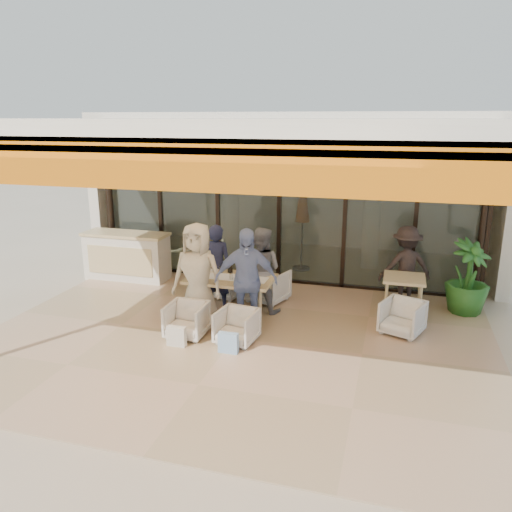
{
  "coord_description": "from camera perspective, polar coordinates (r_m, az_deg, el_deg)",
  "views": [
    {
      "loc": [
        2.34,
        -6.92,
        3.41
      ],
      "look_at": [
        0.1,
        0.9,
        1.15
      ],
      "focal_mm": 35.0,
      "sensor_mm": 36.0,
      "label": 1
    }
  ],
  "objects": [
    {
      "name": "chair_far_right",
      "position": [
        9.51,
        1.34,
        -3.26
      ],
      "size": [
        0.84,
        0.81,
        0.7
      ],
      "primitive_type": "imported",
      "rotation": [
        0.0,
        0.0,
        2.82
      ],
      "color": "white",
      "rests_on": "ground"
    },
    {
      "name": "side_table",
      "position": [
        9.06,
        16.56,
        -2.96
      ],
      "size": [
        0.7,
        0.7,
        0.74
      ],
      "color": "beige",
      "rests_on": "ground"
    },
    {
      "name": "glass_storefront",
      "position": [
        10.35,
        2.69,
        5.44
      ],
      "size": [
        8.08,
        0.1,
        3.2
      ],
      "color": "#9EADA3",
      "rests_on": "ground"
    },
    {
      "name": "potted_palm",
      "position": [
        9.61,
        23.06,
        -2.28
      ],
      "size": [
        1.07,
        1.07,
        1.35
      ],
      "primitive_type": "imported",
      "rotation": [
        0.0,
        0.0,
        0.8
      ],
      "color": "#1E5919",
      "rests_on": "ground"
    },
    {
      "name": "chair_near_right",
      "position": [
        7.82,
        -2.23,
        -7.89
      ],
      "size": [
        0.65,
        0.62,
        0.6
      ],
      "primitive_type": "imported",
      "rotation": [
        0.0,
        0.0,
        -0.13
      ],
      "color": "white",
      "rests_on": "ground"
    },
    {
      "name": "diner_grey",
      "position": [
        8.92,
        0.54,
        -1.62
      ],
      "size": [
        0.81,
        0.65,
        1.56
      ],
      "primitive_type": "imported",
      "rotation": [
        0.0,
        0.0,
        3.06
      ],
      "color": "#5D5D62",
      "rests_on": "ground"
    },
    {
      "name": "diner_periwinkle",
      "position": [
        8.07,
        -1.16,
        -2.82
      ],
      "size": [
        1.09,
        0.66,
        1.74
      ],
      "primitive_type": "imported",
      "rotation": [
        0.0,
        0.0,
        0.24
      ],
      "color": "#6E88B8",
      "rests_on": "ground"
    },
    {
      "name": "side_chair",
      "position": [
        8.46,
        16.39,
        -6.59
      ],
      "size": [
        0.78,
        0.76,
        0.63
      ],
      "primitive_type": "imported",
      "rotation": [
        0.0,
        0.0,
        -0.37
      ],
      "color": "white",
      "rests_on": "ground"
    },
    {
      "name": "tote_bag_blue",
      "position": [
        7.53,
        -3.18,
        -9.96
      ],
      "size": [
        0.3,
        0.1,
        0.34
      ],
      "primitive_type": "cube",
      "color": "#99BFD8",
      "rests_on": "ground"
    },
    {
      "name": "diner_cream",
      "position": [
        8.34,
        -6.69,
        -2.2
      ],
      "size": [
        0.88,
        0.58,
        1.77
      ],
      "primitive_type": "imported",
      "rotation": [
        0.0,
        0.0,
        -0.02
      ],
      "color": "beige",
      "rests_on": "ground"
    },
    {
      "name": "standing_woman",
      "position": [
        9.62,
        16.72,
        -1.14
      ],
      "size": [
        1.12,
        0.88,
        1.52
      ],
      "primitive_type": "imported",
      "rotation": [
        0.0,
        0.0,
        3.51
      ],
      "color": "black",
      "rests_on": "ground"
    },
    {
      "name": "tote_bag_cream",
      "position": [
        7.83,
        -9.08,
        -9.12
      ],
      "size": [
        0.3,
        0.1,
        0.34
      ],
      "primitive_type": "cube",
      "color": "silver",
      "rests_on": "ground"
    },
    {
      "name": "dining_table",
      "position": [
        8.66,
        -2.96,
        -2.82
      ],
      "size": [
        1.5,
        0.9,
        0.93
      ],
      "color": "beige",
      "rests_on": "ground"
    },
    {
      "name": "diner_navy",
      "position": [
        9.17,
        -4.53,
        -1.17
      ],
      "size": [
        0.59,
        0.4,
        1.57
      ],
      "primitive_type": "imported",
      "rotation": [
        0.0,
        0.0,
        3.18
      ],
      "color": "#181C34",
      "rests_on": "ground"
    },
    {
      "name": "terrace_floor",
      "position": [
        8.06,
        -2.48,
        -9.48
      ],
      "size": [
        8.0,
        6.0,
        0.01
      ],
      "primitive_type": "cube",
      "color": "tan",
      "rests_on": "ground"
    },
    {
      "name": "chair_far_left",
      "position": [
        9.76,
        -3.44,
        -3.1
      ],
      "size": [
        0.68,
        0.65,
        0.59
      ],
      "primitive_type": "imported",
      "rotation": [
        0.0,
        0.0,
        2.93
      ],
      "color": "white",
      "rests_on": "ground"
    },
    {
      "name": "interior_block",
      "position": [
        12.51,
        5.26,
        10.05
      ],
      "size": [
        9.05,
        3.62,
        3.52
      ],
      "color": "silver",
      "rests_on": "ground"
    },
    {
      "name": "host_counter",
      "position": [
        11.13,
        -14.54,
        0.03
      ],
      "size": [
        1.85,
        0.65,
        1.04
      ],
      "color": "silver",
      "rests_on": "ground"
    },
    {
      "name": "ground",
      "position": [
        8.06,
        -2.48,
        -9.51
      ],
      "size": [
        70.0,
        70.0,
        0.0
      ],
      "primitive_type": "plane",
      "color": "#C6B293",
      "rests_on": "ground"
    },
    {
      "name": "terrace_structure",
      "position": [
        7.06,
        -3.5,
        14.21
      ],
      "size": [
        8.0,
        6.0,
        3.4
      ],
      "color": "silver",
      "rests_on": "ground"
    },
    {
      "name": "chair_near_left",
      "position": [
        8.1,
        -7.93,
        -7.1
      ],
      "size": [
        0.61,
        0.57,
        0.63
      ],
      "primitive_type": "imported",
      "rotation": [
        0.0,
        0.0,
        0.0
      ],
      "color": "white",
      "rests_on": "ground"
    }
  ]
}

